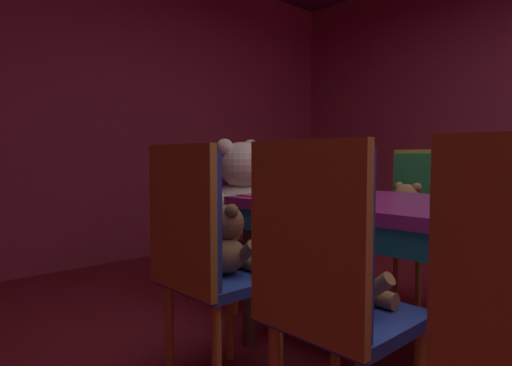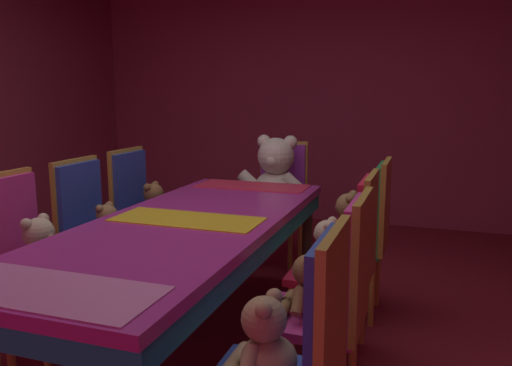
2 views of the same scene
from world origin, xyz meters
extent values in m
cube|color=#99334C|center=(0.00, 3.20, 1.40)|extent=(5.20, 0.12, 2.80)
cylinder|color=#4C3826|center=(0.38, 1.06, 0.34)|extent=(0.07, 0.07, 0.69)
cylinder|color=#4C3826|center=(-0.38, 1.06, 0.34)|extent=(0.07, 0.07, 0.69)
cube|color=#E52D4C|center=(0.00, 1.01, 0.74)|extent=(0.77, 0.32, 0.01)
cube|color=#2D47B2|center=(-0.69, 0.27, 0.44)|extent=(0.40, 0.40, 0.04)
cube|color=#2D47B2|center=(-0.87, 0.27, 0.71)|extent=(0.05, 0.38, 0.50)
cube|color=gold|center=(-0.89, 0.27, 0.71)|extent=(0.03, 0.41, 0.55)
cylinder|color=gold|center=(-0.53, 0.43, 0.21)|extent=(0.04, 0.04, 0.42)
ellipsoid|color=#9E7247|center=(-0.69, 0.27, 0.53)|extent=(0.16, 0.16, 0.13)
sphere|color=#9E7247|center=(-0.68, 0.27, 0.65)|extent=(0.13, 0.13, 0.13)
sphere|color=tan|center=(-0.63, 0.27, 0.64)|extent=(0.05, 0.05, 0.05)
sphere|color=#9E7247|center=(-0.69, 0.32, 0.70)|extent=(0.05, 0.05, 0.05)
sphere|color=#9E7247|center=(-0.69, 0.22, 0.70)|extent=(0.05, 0.05, 0.05)
cylinder|color=#9E7247|center=(-0.66, 0.35, 0.55)|extent=(0.05, 0.12, 0.11)
cylinder|color=#9E7247|center=(-0.66, 0.19, 0.55)|extent=(0.05, 0.12, 0.11)
cylinder|color=#9E7247|center=(-0.58, 0.31, 0.49)|extent=(0.06, 0.12, 0.06)
cylinder|color=#9E7247|center=(-0.58, 0.22, 0.49)|extent=(0.06, 0.12, 0.06)
cube|color=#2D47B2|center=(-0.71, 0.86, 0.44)|extent=(0.40, 0.40, 0.04)
cube|color=#2D47B2|center=(-0.89, 0.86, 0.71)|extent=(0.05, 0.38, 0.50)
cube|color=gold|center=(-0.91, 0.86, 0.71)|extent=(0.03, 0.41, 0.55)
cylinder|color=gold|center=(-0.55, 1.02, 0.21)|extent=(0.04, 0.04, 0.42)
cylinder|color=gold|center=(-0.55, 0.70, 0.21)|extent=(0.04, 0.04, 0.42)
cylinder|color=gold|center=(-0.87, 1.02, 0.21)|extent=(0.04, 0.04, 0.42)
cylinder|color=gold|center=(-0.87, 0.70, 0.21)|extent=(0.04, 0.04, 0.42)
ellipsoid|color=olive|center=(-0.71, 0.86, 0.54)|extent=(0.18, 0.18, 0.15)
sphere|color=olive|center=(-0.70, 0.86, 0.67)|extent=(0.15, 0.15, 0.15)
sphere|color=#AE7747|center=(-0.65, 0.86, 0.66)|extent=(0.05, 0.05, 0.05)
sphere|color=olive|center=(-0.71, 0.91, 0.73)|extent=(0.05, 0.05, 0.05)
sphere|color=olive|center=(-0.71, 0.80, 0.73)|extent=(0.05, 0.05, 0.05)
cylinder|color=olive|center=(-0.68, 0.95, 0.55)|extent=(0.05, 0.13, 0.12)
cylinder|color=olive|center=(-0.68, 0.77, 0.55)|extent=(0.05, 0.13, 0.12)
cylinder|color=olive|center=(-0.60, 0.90, 0.49)|extent=(0.06, 0.14, 0.06)
cylinder|color=olive|center=(-0.60, 0.81, 0.49)|extent=(0.06, 0.14, 0.06)
cube|color=red|center=(0.69, 0.26, 0.44)|extent=(0.40, 0.40, 0.04)
cylinder|color=gold|center=(0.85, 0.42, 0.21)|extent=(0.04, 0.04, 0.42)
cylinder|color=gold|center=(0.53, 0.42, 0.21)|extent=(0.04, 0.04, 0.42)
ellipsoid|color=beige|center=(0.69, 0.26, 0.54)|extent=(0.17, 0.17, 0.14)
sphere|color=beige|center=(0.68, 0.26, 0.66)|extent=(0.14, 0.14, 0.14)
sphere|color=#FDDCAD|center=(0.63, 0.26, 0.65)|extent=(0.05, 0.05, 0.05)
sphere|color=beige|center=(0.69, 0.31, 0.71)|extent=(0.05, 0.05, 0.05)
cylinder|color=beige|center=(0.66, 0.35, 0.55)|extent=(0.05, 0.12, 0.12)
cylinder|color=beige|center=(0.58, 0.21, 0.49)|extent=(0.06, 0.13, 0.06)
cylinder|color=beige|center=(0.58, 0.30, 0.49)|extent=(0.06, 0.13, 0.06)
cube|color=#268C4C|center=(0.72, 0.82, 0.44)|extent=(0.40, 0.40, 0.04)
cube|color=#268C4C|center=(0.90, 0.82, 0.71)|extent=(0.05, 0.38, 0.50)
cube|color=gold|center=(0.92, 0.82, 0.71)|extent=(0.03, 0.41, 0.55)
cylinder|color=gold|center=(0.88, 0.98, 0.21)|extent=(0.04, 0.04, 0.42)
cylinder|color=gold|center=(0.88, 0.66, 0.21)|extent=(0.04, 0.04, 0.42)
cylinder|color=gold|center=(0.56, 0.98, 0.21)|extent=(0.04, 0.04, 0.42)
cylinder|color=gold|center=(0.56, 0.66, 0.21)|extent=(0.04, 0.04, 0.42)
ellipsoid|color=#9E7247|center=(0.72, 0.82, 0.55)|extent=(0.20, 0.20, 0.16)
sphere|color=#9E7247|center=(0.70, 0.82, 0.69)|extent=(0.16, 0.16, 0.16)
sphere|color=tan|center=(0.65, 0.82, 0.68)|extent=(0.06, 0.06, 0.06)
sphere|color=#9E7247|center=(0.72, 0.76, 0.75)|extent=(0.06, 0.06, 0.06)
sphere|color=#9E7247|center=(0.72, 0.88, 0.75)|extent=(0.06, 0.06, 0.06)
cylinder|color=#9E7247|center=(0.68, 0.72, 0.56)|extent=(0.06, 0.14, 0.13)
cylinder|color=#9E7247|center=(0.68, 0.92, 0.56)|extent=(0.06, 0.14, 0.13)
cylinder|color=#9E7247|center=(0.59, 0.77, 0.49)|extent=(0.07, 0.15, 0.07)
cylinder|color=#9E7247|center=(0.59, 0.87, 0.49)|extent=(0.07, 0.15, 0.07)
cube|color=purple|center=(0.00, 1.60, 0.44)|extent=(0.40, 0.40, 0.04)
cube|color=purple|center=(0.00, 1.78, 0.71)|extent=(0.38, 0.05, 0.50)
cube|color=gold|center=(0.00, 1.80, 0.71)|extent=(0.41, 0.03, 0.55)
cylinder|color=gold|center=(0.16, 1.76, 0.21)|extent=(0.04, 0.04, 0.42)
cylinder|color=gold|center=(0.16, 1.44, 0.21)|extent=(0.04, 0.04, 0.42)
cylinder|color=gold|center=(-0.16, 1.76, 0.21)|extent=(0.04, 0.04, 0.42)
cylinder|color=gold|center=(-0.16, 1.44, 0.21)|extent=(0.04, 0.04, 0.42)
ellipsoid|color=silver|center=(0.00, 1.60, 0.62)|extent=(0.37, 0.37, 0.29)
sphere|color=silver|center=(0.00, 1.57, 0.89)|extent=(0.29, 0.29, 0.29)
sphere|color=white|center=(0.00, 1.47, 0.86)|extent=(0.11, 0.11, 0.11)
sphere|color=silver|center=(0.11, 1.60, 1.00)|extent=(0.11, 0.11, 0.11)
sphere|color=silver|center=(-0.11, 1.60, 1.00)|extent=(0.11, 0.11, 0.11)
cylinder|color=silver|center=(0.18, 1.53, 0.65)|extent=(0.26, 0.10, 0.24)
cylinder|color=silver|center=(-0.18, 1.53, 0.65)|extent=(0.26, 0.10, 0.24)
cylinder|color=silver|center=(0.10, 1.36, 0.52)|extent=(0.27, 0.13, 0.13)
cylinder|color=silver|center=(-0.10, 1.36, 0.52)|extent=(0.27, 0.13, 0.13)
camera|label=1|loc=(-1.79, -0.50, 0.94)|focal=30.29mm
camera|label=2|loc=(1.16, -2.28, 1.38)|focal=35.75mm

